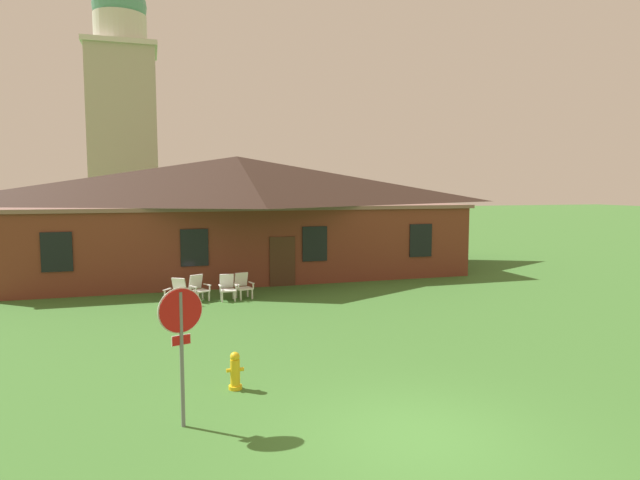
% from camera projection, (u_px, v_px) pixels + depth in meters
% --- Properties ---
extents(ground_plane, '(200.00, 200.00, 0.00)m').
position_uv_depth(ground_plane, '(418.00, 438.00, 9.14)').
color(ground_plane, '#3D702D').
extents(brick_building, '(21.00, 10.40, 5.70)m').
position_uv_depth(brick_building, '(238.00, 213.00, 27.40)').
color(brick_building, brown).
rests_on(brick_building, ground).
extents(dome_tower, '(5.18, 5.18, 20.39)m').
position_uv_depth(dome_tower, '(123.00, 118.00, 41.27)').
color(dome_tower, '#BCB29E').
rests_on(dome_tower, ground).
extents(stop_sign, '(0.77, 0.29, 2.47)m').
position_uv_depth(stop_sign, '(181.00, 329.00, 9.43)').
color(stop_sign, slate).
rests_on(stop_sign, ground).
extents(lawn_chair_by_porch, '(0.84, 0.87, 0.96)m').
position_uv_depth(lawn_chair_by_porch, '(177.00, 291.00, 19.41)').
color(lawn_chair_by_porch, silver).
rests_on(lawn_chair_by_porch, ground).
extents(lawn_chair_near_door, '(0.81, 0.85, 0.96)m').
position_uv_depth(lawn_chair_near_door, '(198.00, 287.00, 20.19)').
color(lawn_chair_near_door, silver).
rests_on(lawn_chair_near_door, ground).
extents(lawn_chair_left_end, '(0.65, 0.67, 0.96)m').
position_uv_depth(lawn_chair_left_end, '(227.00, 287.00, 20.31)').
color(lawn_chair_left_end, white).
rests_on(lawn_chair_left_end, ground).
extents(lawn_chair_middle, '(0.73, 0.77, 0.96)m').
position_uv_depth(lawn_chair_middle, '(243.00, 285.00, 20.67)').
color(lawn_chair_middle, silver).
rests_on(lawn_chair_middle, ground).
extents(fire_hydrant, '(0.36, 0.28, 0.79)m').
position_uv_depth(fire_hydrant, '(235.00, 371.00, 11.33)').
color(fire_hydrant, gold).
rests_on(fire_hydrant, ground).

